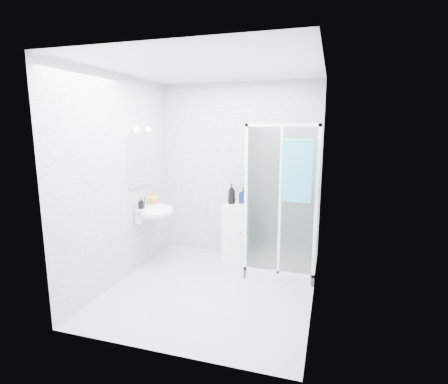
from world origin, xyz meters
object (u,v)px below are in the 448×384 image
(wall_basin, at_px, (155,212))
(soap_dispenser_orange, at_px, (154,198))
(hand_towel, at_px, (297,169))
(shower_enclosure, at_px, (277,240))
(storage_cabinet, at_px, (236,232))
(soap_dispenser_black, at_px, (141,203))
(shampoo_bottle_a, at_px, (232,194))
(shampoo_bottle_b, at_px, (243,195))

(wall_basin, distance_m, soap_dispenser_orange, 0.24)
(hand_towel, xyz_separation_m, soap_dispenser_orange, (-2.02, 0.23, -0.51))
(shower_enclosure, bearing_deg, storage_cabinet, 157.69)
(hand_towel, bearing_deg, soap_dispenser_black, -178.32)
(storage_cabinet, distance_m, shampoo_bottle_a, 0.58)
(shampoo_bottle_b, distance_m, soap_dispenser_orange, 1.29)
(soap_dispenser_black, bearing_deg, shampoo_bottle_b, 32.23)
(shower_enclosure, bearing_deg, shampoo_bottle_b, 150.50)
(soap_dispenser_orange, bearing_deg, soap_dispenser_black, -95.34)
(shampoo_bottle_b, xyz_separation_m, soap_dispenser_black, (-1.23, -0.77, -0.03))
(shower_enclosure, distance_m, hand_towel, 1.13)
(wall_basin, xyz_separation_m, storage_cabinet, (1.02, 0.58, -0.37))
(shower_enclosure, relative_size, shampoo_bottle_b, 8.66)
(wall_basin, height_order, soap_dispenser_black, soap_dispenser_black)
(shampoo_bottle_a, height_order, soap_dispenser_orange, shampoo_bottle_a)
(hand_towel, relative_size, soap_dispenser_black, 4.95)
(hand_towel, bearing_deg, soap_dispenser_orange, 173.42)
(wall_basin, relative_size, soap_dispenser_black, 3.71)
(shampoo_bottle_b, bearing_deg, hand_towel, -40.88)
(storage_cabinet, distance_m, hand_towel, 1.53)
(storage_cabinet, relative_size, hand_towel, 1.15)
(shampoo_bottle_a, xyz_separation_m, soap_dispenser_orange, (-1.05, -0.39, -0.05))
(shampoo_bottle_b, relative_size, soap_dispenser_orange, 1.26)
(shower_enclosure, xyz_separation_m, soap_dispenser_orange, (-1.75, -0.17, 0.51))
(wall_basin, relative_size, soap_dispenser_orange, 3.05)
(shampoo_bottle_b, height_order, soap_dispenser_orange, shampoo_bottle_b)
(wall_basin, xyz_separation_m, shampoo_bottle_b, (1.10, 0.63, 0.17))
(shampoo_bottle_a, distance_m, shampoo_bottle_b, 0.18)
(soap_dispenser_black, bearing_deg, hand_towel, 1.68)
(soap_dispenser_orange, bearing_deg, shower_enclosure, 5.47)
(hand_towel, relative_size, shampoo_bottle_b, 3.23)
(shower_enclosure, relative_size, soap_dispenser_black, 13.26)
(shampoo_bottle_b, bearing_deg, shower_enclosure, -29.50)
(shampoo_bottle_b, bearing_deg, shampoo_bottle_a, -148.47)
(storage_cabinet, bearing_deg, soap_dispenser_black, -143.74)
(hand_towel, bearing_deg, shampoo_bottle_a, 147.41)
(shower_enclosure, relative_size, storage_cabinet, 2.34)
(shower_enclosure, distance_m, shampoo_bottle_a, 0.92)
(shampoo_bottle_a, height_order, soap_dispenser_black, shampoo_bottle_a)
(hand_towel, xyz_separation_m, shampoo_bottle_b, (-0.82, 0.71, -0.50))
(shower_enclosure, xyz_separation_m, shampoo_bottle_b, (-0.55, 0.31, 0.52))
(shampoo_bottle_a, distance_m, soap_dispenser_orange, 1.12)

